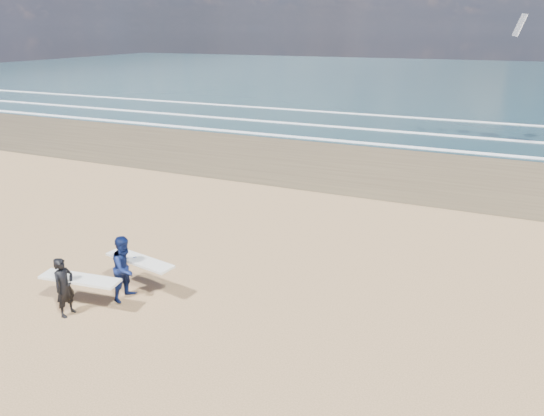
% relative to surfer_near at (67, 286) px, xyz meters
% --- Properties ---
extents(surfer_near, '(2.25, 1.05, 1.63)m').
position_rel_surfer_near_xyz_m(surfer_near, '(0.00, 0.00, 0.00)').
color(surfer_near, black).
rests_on(surfer_near, ground).
extents(surfer_far, '(2.26, 1.28, 1.85)m').
position_rel_surfer_near_xyz_m(surfer_far, '(0.88, 1.30, 0.10)').
color(surfer_far, '#0C1846').
rests_on(surfer_far, ground).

